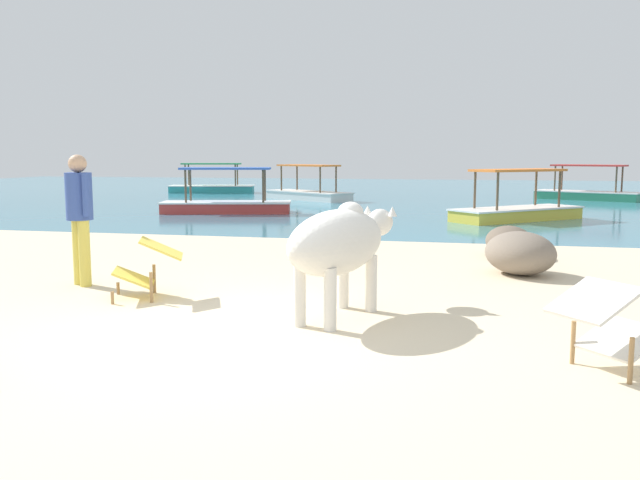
{
  "coord_description": "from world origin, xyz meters",
  "views": [
    {
      "loc": [
        2.17,
        -5.39,
        1.65
      ],
      "look_at": [
        0.27,
        3.0,
        0.55
      ],
      "focal_mm": 37.25,
      "sensor_mm": 36.0,
      "label": 1
    }
  ],
  "objects_px": {
    "boat_white": "(308,192)",
    "boat_green": "(587,192)",
    "boat_yellow": "(517,209)",
    "person_standing": "(80,210)",
    "deck_chair_far": "(607,322)",
    "boat_teal": "(212,186)",
    "deck_chair_near": "(148,264)",
    "cow": "(340,242)",
    "boat_red": "(226,203)"
  },
  "relations": [
    {
      "from": "deck_chair_near",
      "to": "boat_green",
      "type": "bearing_deg",
      "value": -135.03
    },
    {
      "from": "boat_teal",
      "to": "boat_green",
      "type": "height_order",
      "value": "same"
    },
    {
      "from": "boat_teal",
      "to": "boat_yellow",
      "type": "distance_m",
      "value": 15.76
    },
    {
      "from": "person_standing",
      "to": "boat_white",
      "type": "bearing_deg",
      "value": -141.28
    },
    {
      "from": "deck_chair_near",
      "to": "boat_red",
      "type": "bearing_deg",
      "value": -96.7
    },
    {
      "from": "boat_white",
      "to": "boat_teal",
      "type": "distance_m",
      "value": 6.42
    },
    {
      "from": "cow",
      "to": "deck_chair_far",
      "type": "relative_size",
      "value": 2.21
    },
    {
      "from": "boat_yellow",
      "to": "cow",
      "type": "bearing_deg",
      "value": 34.82
    },
    {
      "from": "boat_yellow",
      "to": "boat_green",
      "type": "bearing_deg",
      "value": -152.41
    },
    {
      "from": "boat_teal",
      "to": "boat_green",
      "type": "relative_size",
      "value": 1.01
    },
    {
      "from": "deck_chair_far",
      "to": "boat_green",
      "type": "distance_m",
      "value": 21.08
    },
    {
      "from": "boat_teal",
      "to": "boat_red",
      "type": "bearing_deg",
      "value": 101.01
    },
    {
      "from": "person_standing",
      "to": "boat_red",
      "type": "bearing_deg",
      "value": -133.96
    },
    {
      "from": "boat_white",
      "to": "cow",
      "type": "bearing_deg",
      "value": 139.75
    },
    {
      "from": "boat_white",
      "to": "boat_yellow",
      "type": "xyz_separation_m",
      "value": [
        6.97,
        -6.26,
        0.0
      ]
    },
    {
      "from": "cow",
      "to": "boat_red",
      "type": "distance_m",
      "value": 12.75
    },
    {
      "from": "person_standing",
      "to": "boat_white",
      "type": "distance_m",
      "value": 16.43
    },
    {
      "from": "boat_green",
      "to": "deck_chair_near",
      "type": "bearing_deg",
      "value": 93.89
    },
    {
      "from": "cow",
      "to": "boat_white",
      "type": "height_order",
      "value": "boat_white"
    },
    {
      "from": "person_standing",
      "to": "boat_teal",
      "type": "relative_size",
      "value": 0.42
    },
    {
      "from": "boat_red",
      "to": "boat_yellow",
      "type": "relative_size",
      "value": 1.1
    },
    {
      "from": "deck_chair_far",
      "to": "cow",
      "type": "bearing_deg",
      "value": 111.79
    },
    {
      "from": "deck_chair_far",
      "to": "person_standing",
      "type": "xyz_separation_m",
      "value": [
        -5.7,
        2.15,
        0.56
      ]
    },
    {
      "from": "boat_green",
      "to": "boat_yellow",
      "type": "bearing_deg",
      "value": 96.33
    },
    {
      "from": "boat_white",
      "to": "deck_chair_far",
      "type": "bearing_deg",
      "value": 145.19
    },
    {
      "from": "boat_white",
      "to": "boat_green",
      "type": "height_order",
      "value": "same"
    },
    {
      "from": "deck_chair_far",
      "to": "boat_red",
      "type": "xyz_separation_m",
      "value": [
        -7.79,
        12.71,
        -0.13
      ]
    },
    {
      "from": "deck_chair_far",
      "to": "boat_teal",
      "type": "height_order",
      "value": "boat_teal"
    },
    {
      "from": "cow",
      "to": "person_standing",
      "type": "bearing_deg",
      "value": 92.12
    },
    {
      "from": "deck_chair_far",
      "to": "boat_white",
      "type": "xyz_separation_m",
      "value": [
        -6.81,
        18.52,
        -0.13
      ]
    },
    {
      "from": "deck_chair_near",
      "to": "boat_yellow",
      "type": "distance_m",
      "value": 11.62
    },
    {
      "from": "deck_chair_far",
      "to": "boat_teal",
      "type": "bearing_deg",
      "value": 78.98
    },
    {
      "from": "boat_teal",
      "to": "boat_yellow",
      "type": "xyz_separation_m",
      "value": [
        12.22,
        -9.96,
        0.0
      ]
    },
    {
      "from": "deck_chair_near",
      "to": "boat_white",
      "type": "distance_m",
      "value": 17.03
    },
    {
      "from": "person_standing",
      "to": "boat_yellow",
      "type": "height_order",
      "value": "person_standing"
    },
    {
      "from": "boat_white",
      "to": "boat_green",
      "type": "xyz_separation_m",
      "value": [
        10.02,
        2.31,
        0.0
      ]
    },
    {
      "from": "cow",
      "to": "boat_yellow",
      "type": "bearing_deg",
      "value": 4.6
    },
    {
      "from": "cow",
      "to": "boat_red",
      "type": "height_order",
      "value": "boat_red"
    },
    {
      "from": "deck_chair_near",
      "to": "boat_teal",
      "type": "distance_m",
      "value": 21.9
    },
    {
      "from": "boat_white",
      "to": "boat_yellow",
      "type": "relative_size",
      "value": 1.06
    },
    {
      "from": "boat_red",
      "to": "boat_teal",
      "type": "xyz_separation_m",
      "value": [
        -4.27,
        9.52,
        0.0
      ]
    },
    {
      "from": "deck_chair_near",
      "to": "boat_teal",
      "type": "relative_size",
      "value": 0.24
    },
    {
      "from": "cow",
      "to": "deck_chair_far",
      "type": "bearing_deg",
      "value": -101.74
    },
    {
      "from": "deck_chair_near",
      "to": "boat_yellow",
      "type": "height_order",
      "value": "boat_yellow"
    },
    {
      "from": "deck_chair_near",
      "to": "boat_yellow",
      "type": "relative_size",
      "value": 0.26
    },
    {
      "from": "person_standing",
      "to": "boat_red",
      "type": "distance_m",
      "value": 10.79
    },
    {
      "from": "deck_chair_near",
      "to": "boat_red",
      "type": "distance_m",
      "value": 11.53
    },
    {
      "from": "deck_chair_far",
      "to": "boat_green",
      "type": "xyz_separation_m",
      "value": [
        3.21,
        20.83,
        -0.13
      ]
    },
    {
      "from": "deck_chair_far",
      "to": "boat_white",
      "type": "height_order",
      "value": "boat_white"
    },
    {
      "from": "boat_white",
      "to": "deck_chair_near",
      "type": "bearing_deg",
      "value": 132.61
    }
  ]
}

